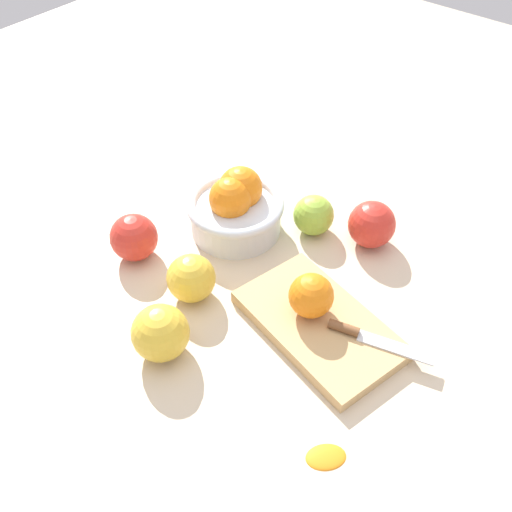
{
  "coord_description": "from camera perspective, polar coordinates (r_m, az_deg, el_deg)",
  "views": [
    {
      "loc": [
        0.36,
        -0.51,
        0.7
      ],
      "look_at": [
        -0.07,
        0.01,
        0.04
      ],
      "focal_mm": 41.73,
      "sensor_mm": 36.0,
      "label": 1
    }
  ],
  "objects": [
    {
      "name": "knife",
      "position": [
        0.87,
        10.48,
        -7.57
      ],
      "size": [
        0.15,
        0.06,
        0.01
      ],
      "color": "silver",
      "rests_on": "cutting_board"
    },
    {
      "name": "cutting_board",
      "position": [
        0.89,
        6.06,
        -6.56
      ],
      "size": [
        0.28,
        0.2,
        0.02
      ],
      "primitive_type": "cube",
      "rotation": [
        0.0,
        0.0,
        -0.23
      ],
      "color": "tan",
      "rests_on": "ground_plane"
    },
    {
      "name": "apple_back_left",
      "position": [
        1.03,
        5.54,
        3.93
      ],
      "size": [
        0.07,
        0.07,
        0.07
      ],
      "primitive_type": "sphere",
      "color": "#8EB738",
      "rests_on": "ground_plane"
    },
    {
      "name": "apple_back_right",
      "position": [
        1.02,
        11.03,
        2.99
      ],
      "size": [
        0.08,
        0.08,
        0.08
      ],
      "primitive_type": "sphere",
      "color": "red",
      "rests_on": "ground_plane"
    },
    {
      "name": "orange_on_board",
      "position": [
        0.87,
        5.31,
        -3.81
      ],
      "size": [
        0.07,
        0.07,
        0.07
      ],
      "primitive_type": "sphere",
      "color": "orange",
      "rests_on": "cutting_board"
    },
    {
      "name": "ground_plane",
      "position": [
        0.94,
        2.78,
        -4.02
      ],
      "size": [
        2.4,
        2.4,
        0.0
      ],
      "primitive_type": "plane",
      "color": "beige"
    },
    {
      "name": "apple_front_left_3",
      "position": [
        0.92,
        -6.23,
        -2.13
      ],
      "size": [
        0.08,
        0.08,
        0.08
      ],
      "primitive_type": "sphere",
      "color": "gold",
      "rests_on": "ground_plane"
    },
    {
      "name": "bowl",
      "position": [
        1.02,
        -1.97,
        4.67
      ],
      "size": [
        0.17,
        0.17,
        0.11
      ],
      "color": "silver",
      "rests_on": "ground_plane"
    },
    {
      "name": "citrus_peel",
      "position": [
        0.79,
        6.74,
        -18.48
      ],
      "size": [
        0.06,
        0.06,
        0.01
      ],
      "primitive_type": "ellipsoid",
      "rotation": [
        0.0,
        0.0,
        4.0
      ],
      "color": "orange",
      "rests_on": "ground_plane"
    },
    {
      "name": "apple_front_left",
      "position": [
        0.85,
        -9.15,
        -7.29
      ],
      "size": [
        0.08,
        0.08,
        0.08
      ],
      "primitive_type": "sphere",
      "color": "gold",
      "rests_on": "ground_plane"
    },
    {
      "name": "apple_front_left_2",
      "position": [
        0.99,
        -11.63,
        1.76
      ],
      "size": [
        0.08,
        0.08,
        0.08
      ],
      "primitive_type": "sphere",
      "color": "red",
      "rests_on": "ground_plane"
    }
  ]
}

